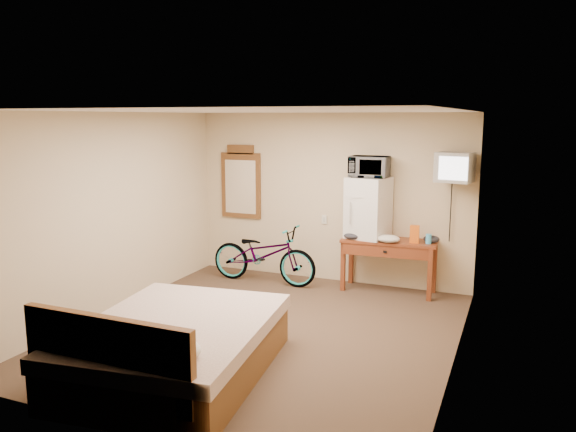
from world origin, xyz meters
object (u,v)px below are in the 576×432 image
object	(u,v)px
desk	(388,249)
bed	(172,347)
crt_television	(455,167)
blue_cup	(429,239)
wall_mirror	(241,183)
microwave	(369,167)
mini_fridge	(368,208)
bicycle	(264,254)

from	to	relation	value
desk	bed	distance (m)	3.62
crt_television	blue_cup	bearing A→B (deg)	-173.66
wall_mirror	bed	bearing A→B (deg)	-72.57
desk	wall_mirror	distance (m)	2.58
blue_cup	crt_television	bearing A→B (deg)	6.34
microwave	wall_mirror	bearing A→B (deg)	173.44
desk	crt_television	distance (m)	1.43
desk	blue_cup	xyz separation A→B (m)	(0.54, -0.01, 0.19)
bed	wall_mirror	bearing A→B (deg)	107.43
bed	mini_fridge	bearing A→B (deg)	74.08
mini_fridge	crt_television	distance (m)	1.30
desk	crt_television	bearing A→B (deg)	1.44
blue_cup	crt_television	size ratio (longest dim) A/B	0.22
wall_mirror	bicycle	xyz separation A→B (m)	(0.64, -0.52, -0.98)
blue_cup	crt_television	world-z (taller)	crt_television
wall_mirror	bed	size ratio (longest dim) A/B	0.48
bed	microwave	bearing A→B (deg)	74.08
microwave	wall_mirror	distance (m)	2.16
mini_fridge	bicycle	xyz separation A→B (m)	(-1.49, -0.31, -0.75)
microwave	bed	world-z (taller)	microwave
mini_fridge	wall_mirror	xyz separation A→B (m)	(-2.12, 0.21, 0.23)
desk	bed	size ratio (longest dim) A/B	0.56
blue_cup	bicycle	size ratio (longest dim) A/B	0.08
wall_mirror	bicycle	distance (m)	1.28
mini_fridge	wall_mirror	world-z (taller)	wall_mirror
microwave	crt_television	distance (m)	1.15
mini_fridge	blue_cup	distance (m)	0.94
bicycle	mini_fridge	bearing A→B (deg)	-77.50
bed	blue_cup	bearing A→B (deg)	61.31
bed	crt_television	bearing A→B (deg)	57.87
desk	wall_mirror	xyz separation A→B (m)	(-2.44, 0.27, 0.79)
microwave	crt_television	bearing A→B (deg)	-2.68
blue_cup	wall_mirror	size ratio (longest dim) A/B	0.12
crt_television	bed	xyz separation A→B (m)	(-2.13, -3.39, -1.50)
wall_mirror	bed	world-z (taller)	wall_mirror
crt_television	wall_mirror	size ratio (longest dim) A/B	0.52
bicycle	bed	bearing A→B (deg)	-170.06
desk	bicycle	distance (m)	1.83
mini_fridge	microwave	bearing A→B (deg)	56.26
microwave	mini_fridge	bearing A→B (deg)	-124.56
desk	bed	world-z (taller)	bed
wall_mirror	bicycle	bearing A→B (deg)	-39.52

